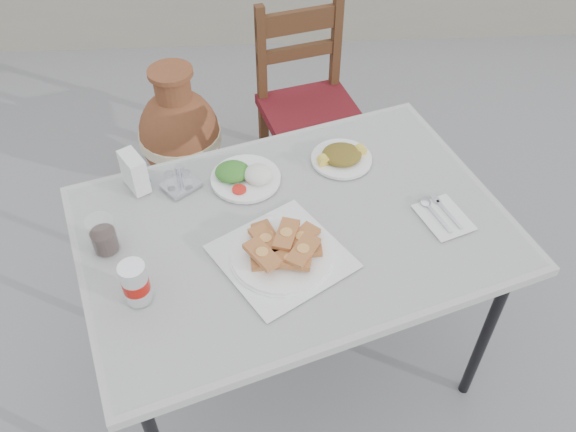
{
  "coord_description": "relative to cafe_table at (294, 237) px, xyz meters",
  "views": [
    {
      "loc": [
        -0.11,
        -1.31,
        2.11
      ],
      "look_at": [
        -0.04,
        0.01,
        0.77
      ],
      "focal_mm": 38.0,
      "sensor_mm": 36.0,
      "label": 1
    }
  ],
  "objects": [
    {
      "name": "ground",
      "position": [
        0.02,
        0.04,
        -0.72
      ],
      "size": [
        80.0,
        80.0,
        0.0
      ],
      "primitive_type": "plane",
      "color": "slate",
      "rests_on": "ground"
    },
    {
      "name": "cafe_table",
      "position": [
        0.0,
        0.0,
        0.0
      ],
      "size": [
        1.49,
        1.22,
        0.78
      ],
      "rotation": [
        0.0,
        0.0,
        0.32
      ],
      "color": "black",
      "rests_on": "ground"
    },
    {
      "name": "pide_plate",
      "position": [
        -0.04,
        -0.12,
        0.09
      ],
      "size": [
        0.46,
        0.46,
        0.07
      ],
      "rotation": [
        0.0,
        0.0,
        0.57
      ],
      "color": "white",
      "rests_on": "cafe_table"
    },
    {
      "name": "salad_rice_plate",
      "position": [
        -0.15,
        0.21,
        0.08
      ],
      "size": [
        0.23,
        0.23,
        0.06
      ],
      "color": "white",
      "rests_on": "cafe_table"
    },
    {
      "name": "salad_chopped_plate",
      "position": [
        0.18,
        0.29,
        0.07
      ],
      "size": [
        0.21,
        0.21,
        0.04
      ],
      "color": "white",
      "rests_on": "cafe_table"
    },
    {
      "name": "soda_can",
      "position": [
        -0.44,
        -0.25,
        0.12
      ],
      "size": [
        0.07,
        0.07,
        0.13
      ],
      "color": "white",
      "rests_on": "cafe_table"
    },
    {
      "name": "cola_glass",
      "position": [
        -0.55,
        -0.06,
        0.11
      ],
      "size": [
        0.08,
        0.08,
        0.12
      ],
      "color": "white",
      "rests_on": "cafe_table"
    },
    {
      "name": "napkin_holder",
      "position": [
        -0.49,
        0.2,
        0.12
      ],
      "size": [
        0.1,
        0.12,
        0.12
      ],
      "rotation": [
        0.0,
        0.0,
        0.57
      ],
      "color": "white",
      "rests_on": "cafe_table"
    },
    {
      "name": "condiment_caddy",
      "position": [
        -0.35,
        0.19,
        0.08
      ],
      "size": [
        0.14,
        0.14,
        0.08
      ],
      "rotation": [
        0.0,
        0.0,
        0.68
      ],
      "color": "silver",
      "rests_on": "cafe_table"
    },
    {
      "name": "cutlery_napkin",
      "position": [
        0.45,
        0.01,
        0.06
      ],
      "size": [
        0.18,
        0.2,
        0.01
      ],
      "rotation": [
        0.0,
        0.0,
        0.36
      ],
      "color": "white",
      "rests_on": "cafe_table"
    },
    {
      "name": "chair",
      "position": [
        0.14,
        1.01,
        -0.24
      ],
      "size": [
        0.51,
        0.51,
        0.93
      ],
      "rotation": [
        0.0,
        0.0,
        0.27
      ],
      "color": "#3E2811",
      "rests_on": "ground"
    },
    {
      "name": "terracotta_urn",
      "position": [
        -0.47,
        1.05,
        -0.41
      ],
      "size": [
        0.39,
        0.39,
        0.68
      ],
      "color": "brown",
      "rests_on": "ground"
    }
  ]
}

